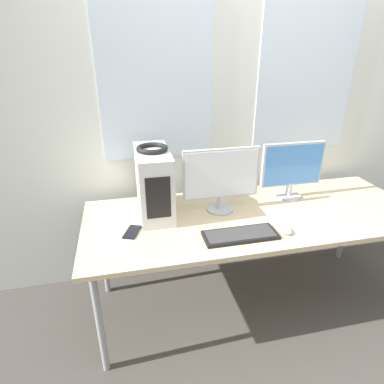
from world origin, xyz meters
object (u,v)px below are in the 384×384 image
pc_tower (154,183)px  monitor_right_near (292,168)px  monitor_main (221,178)px  headphones (152,148)px  keyboard (240,235)px  mouse (286,230)px  cell_phone (132,232)px

pc_tower → monitor_right_near: (0.97, 0.03, 0.01)m
monitor_main → pc_tower: bearing=172.8°
headphones → monitor_main: 0.47m
pc_tower → monitor_main: same height
keyboard → mouse: size_ratio=4.07×
keyboard → cell_phone: 0.63m
pc_tower → mouse: 0.85m
headphones → cell_phone: bearing=-127.0°
monitor_main → cell_phone: bearing=-164.6°
pc_tower → keyboard: 0.62m
pc_tower → cell_phone: (-0.16, -0.21, -0.21)m
headphones → monitor_main: size_ratio=0.39×
monitor_right_near → keyboard: monitor_right_near is taller
keyboard → cell_phone: keyboard is taller
headphones → cell_phone: headphones is taller
monitor_main → keyboard: bearing=-87.1°
headphones → keyboard: size_ratio=0.45×
pc_tower → monitor_main: bearing=-7.2°
monitor_main → monitor_right_near: 0.55m
cell_phone → monitor_main: bearing=37.5°
headphones → monitor_right_near: 0.99m
monitor_right_near → monitor_main: bearing=-170.8°
pc_tower → headphones: size_ratio=2.33×
monitor_right_near → mouse: size_ratio=4.28×
monitor_right_near → cell_phone: size_ratio=2.81×
pc_tower → keyboard: pc_tower is taller
headphones → mouse: headphones is taller
headphones → monitor_main: (0.42, -0.05, -0.21)m
keyboard → cell_phone: size_ratio=2.67×
monitor_main → mouse: size_ratio=4.72×
keyboard → mouse: (0.28, -0.01, 0.00)m
monitor_main → mouse: bearing=-49.6°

